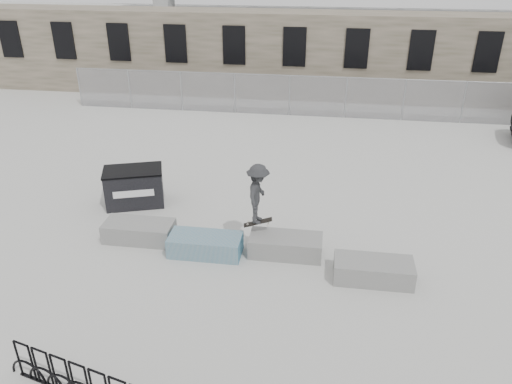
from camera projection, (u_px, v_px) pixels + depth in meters
ground at (250, 252)px, 14.02m from camera, size 120.00×120.00×0.00m
stone_wall at (296, 55)px, 27.37m from camera, size 36.00×2.58×4.50m
chainlink_fence at (289, 95)px, 24.61m from camera, size 22.06×0.06×2.02m
planter_far_left at (139, 230)px, 14.47m from camera, size 2.00×0.90×0.56m
planter_center_left at (205, 244)px, 13.81m from camera, size 2.00×0.90×0.56m
planter_center_right at (286, 245)px, 13.79m from camera, size 2.00×0.90×0.56m
planter_offset at (373, 270)px, 12.73m from camera, size 2.00×0.90×0.56m
dumpster at (134, 187)px, 16.32m from camera, size 2.14×1.68×1.23m
skateboarder at (258, 194)px, 13.36m from camera, size 0.80×1.13×1.84m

